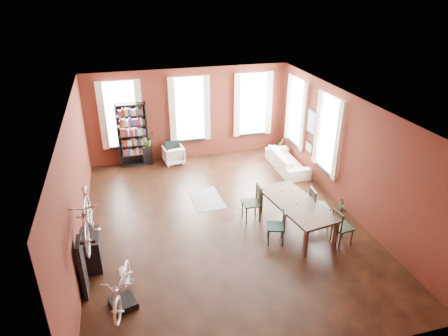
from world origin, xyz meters
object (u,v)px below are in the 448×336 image
object	(u,v)px
dining_table	(296,216)
bike_trainer	(123,303)
dining_chair_d	(319,206)
dining_chair_a	(276,226)
bicycle_floor	(120,270)
console_table	(92,250)
plant_stand	(148,155)
cream_sofa	(287,158)
dining_chair_c	(343,227)
bookshelf	(133,135)
dining_chair_b	(251,203)
white_armchair	(173,154)

from	to	relation	value
dining_table	bike_trainer	bearing A→B (deg)	-169.68
dining_chair_d	dining_chair_a	bearing A→B (deg)	116.39
dining_table	bicycle_floor	world-z (taller)	bicycle_floor
console_table	dining_table	bearing A→B (deg)	1.54
dining_chair_a	plant_stand	distance (m)	6.06
cream_sofa	dining_chair_d	bearing A→B (deg)	170.92
dining_table	dining_chair_d	bearing A→B (deg)	-2.16
dining_chair_c	dining_chair_d	distance (m)	0.96
dining_chair_a	bike_trainer	size ratio (longest dim) A/B	1.92
bookshelf	console_table	size ratio (longest dim) A/B	2.75
dining_chair_b	white_armchair	size ratio (longest dim) A/B	1.45
cream_sofa	bicycle_floor	xyz separation A→B (m)	(-5.60, -5.01, 0.52)
dining_chair_c	bicycle_floor	world-z (taller)	bicycle_floor
bookshelf	console_table	xyz separation A→B (m)	(-1.28, -5.20, -0.70)
white_armchair	bookshelf	bearing A→B (deg)	-15.33
console_table	bicycle_floor	bearing A→B (deg)	-67.45
dining_chair_d	cream_sofa	bearing A→B (deg)	-2.28
dining_chair_a	bicycle_floor	world-z (taller)	bicycle_floor
dining_table	bookshelf	world-z (taller)	bookshelf
bike_trainer	bicycle_floor	bearing A→B (deg)	-47.24
dining_chair_c	cream_sofa	distance (m)	4.24
console_table	bicycle_floor	size ratio (longest dim) A/B	0.51
dining_chair_d	white_armchair	xyz separation A→B (m)	(-3.12, 4.77, -0.17)
cream_sofa	bicycle_floor	distance (m)	7.53
console_table	plant_stand	xyz separation A→B (m)	(1.71, 5.20, -0.08)
dining_chair_d	bike_trainer	world-z (taller)	dining_chair_d
dining_chair_c	bicycle_floor	size ratio (longest dim) A/B	0.59
console_table	dining_chair_c	bearing A→B (deg)	-7.08
bike_trainer	console_table	bearing A→B (deg)	112.01
dining_chair_b	bicycle_floor	distance (m)	4.19
bike_trainer	plant_stand	xyz separation A→B (m)	(1.11, 6.68, 0.25)
dining_chair_c	plant_stand	xyz separation A→B (m)	(-4.14, 5.93, -0.15)
dining_table	console_table	bearing A→B (deg)	171.84
dining_chair_c	white_armchair	bearing A→B (deg)	22.50
dining_chair_a	dining_chair_c	distance (m)	1.61
white_armchair	cream_sofa	distance (m)	3.94
dining_chair_a	bike_trainer	distance (m)	3.92
dining_chair_a	bicycle_floor	size ratio (longest dim) A/B	0.58
cream_sofa	dining_chair_a	bearing A→B (deg)	152.97
cream_sofa	console_table	xyz separation A→B (m)	(-6.23, -3.50, -0.01)
white_armchair	bike_trainer	distance (m)	6.78
dining_chair_c	bookshelf	xyz separation A→B (m)	(-4.57, 5.93, 0.64)
dining_chair_c	bookshelf	bearing A→B (deg)	30.45
plant_stand	dining_chair_d	bearing A→B (deg)	-51.21
white_armchair	cream_sofa	world-z (taller)	cream_sofa
bike_trainer	plant_stand	bearing A→B (deg)	80.54
cream_sofa	console_table	distance (m)	7.15
bicycle_floor	bike_trainer	bearing A→B (deg)	144.46
bookshelf	cream_sofa	world-z (taller)	bookshelf
dining_chair_c	white_armchair	distance (m)	6.59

